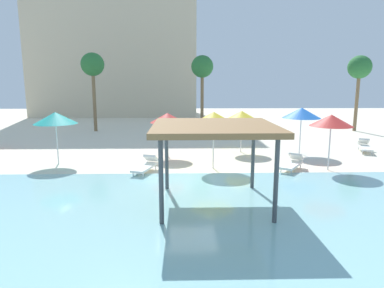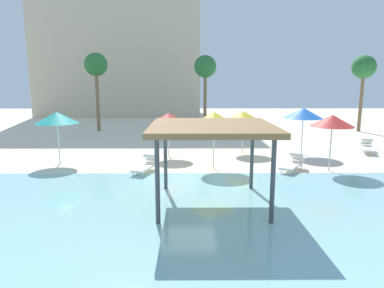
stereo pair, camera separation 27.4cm
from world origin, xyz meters
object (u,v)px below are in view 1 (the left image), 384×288
Objects in this scene: lounge_chair_2 at (292,163)px; palm_tree_2 at (360,69)px; beach_umbrella_yellow_3 at (242,116)px; lounge_chair_0 at (365,146)px; lounge_chair_1 at (146,165)px; beach_umbrella_yellow_1 at (214,118)px; palm_tree_0 at (93,66)px; beach_umbrella_teal_0 at (55,118)px; palm_tree_1 at (202,68)px; beach_umbrella_red_6 at (167,118)px; beach_umbrella_blue_2 at (302,113)px; shade_pavilion at (214,130)px; beach_umbrella_red_7 at (331,120)px.

palm_tree_2 reaches higher than lounge_chair_2.
beach_umbrella_yellow_3 is at bearing -123.08° from lounge_chair_2.
beach_umbrella_yellow_3 is 1.29× the size of lounge_chair_2.
lounge_chair_0 and lounge_chair_1 have the same top height.
beach_umbrella_yellow_1 is 0.42× the size of palm_tree_0.
lounge_chair_1 is at bearing -20.73° from beach_umbrella_teal_0.
palm_tree_0 is 9.15m from palm_tree_1.
beach_umbrella_yellow_1 reaches higher than lounge_chair_0.
palm_tree_1 is (3.37, 14.55, 4.93)m from lounge_chair_1.
beach_umbrella_red_6 is at bearing 130.48° from beach_umbrella_yellow_1.
beach_umbrella_blue_2 is 12.40m from palm_tree_2.
beach_umbrella_yellow_1 is 14.18m from palm_tree_1.
palm_tree_2 is at bearing 32.20° from beach_umbrella_red_6.
palm_tree_0 is at bearing 122.90° from beach_umbrella_red_6.
beach_umbrella_red_6 is 7.05m from lounge_chair_2.
beach_umbrella_teal_0 is at bearing 140.82° from shade_pavilion.
beach_umbrella_teal_0 is 0.99× the size of beach_umbrella_blue_2.
palm_tree_1 reaches higher than shade_pavilion.
lounge_chair_0 is at bearing 46.39° from beach_umbrella_red_7.
lounge_chair_1 is 0.31× the size of palm_tree_0.
palm_tree_2 is at bearing 28.39° from beach_umbrella_teal_0.
palm_tree_2 is at bearing 146.68° from lounge_chair_1.
beach_umbrella_red_7 is (3.45, -4.30, 0.18)m from beach_umbrella_yellow_3.
beach_umbrella_yellow_3 is at bearing 14.96° from beach_umbrella_red_6.
palm_tree_0 is 1.03× the size of palm_tree_2.
beach_umbrella_yellow_3 is at bearing -142.44° from palm_tree_2.
palm_tree_2 is at bearing 37.56° from beach_umbrella_yellow_3.
shade_pavilion is 5.55m from lounge_chair_1.
palm_tree_2 is (9.43, 12.87, 4.84)m from lounge_chair_2.
lounge_chair_1 is (4.67, -1.77, -2.02)m from beach_umbrella_teal_0.
beach_umbrella_teal_0 is at bearing -92.83° from lounge_chair_1.
lounge_chair_0 is at bearing 6.56° from beach_umbrella_blue_2.
lounge_chair_2 is at bearing 47.42° from shade_pavilion.
beach_umbrella_teal_0 is 0.41× the size of palm_tree_0.
beach_umbrella_red_7 is at bearing -88.06° from beach_umbrella_blue_2.
beach_umbrella_teal_0 reaches higher than lounge_chair_1.
lounge_chair_1 is at bearing -53.27° from lounge_chair_2.
shade_pavilion is at bearing -127.98° from palm_tree_2.
beach_umbrella_yellow_3 is (9.81, 2.75, -0.17)m from beach_umbrella_teal_0.
beach_umbrella_yellow_3 is (1.98, 3.86, -0.26)m from beach_umbrella_yellow_1.
palm_tree_0 is at bearing -97.52° from lounge_chair_0.
beach_umbrella_yellow_1 is at bearing -49.52° from beach_umbrella_red_6.
palm_tree_2 is (11.17, 8.59, 3.00)m from beach_umbrella_yellow_3.
beach_umbrella_red_6 is (-4.30, -1.15, -0.00)m from beach_umbrella_yellow_3.
lounge_chair_1 is 15.73m from palm_tree_1.
lounge_chair_2 is at bearing -126.21° from palm_tree_2.
lounge_chair_0 is (7.42, -0.13, -1.84)m from beach_umbrella_yellow_3.
shade_pavilion is 0.62× the size of palm_tree_0.
beach_umbrella_yellow_1 is at bearing -8.06° from beach_umbrella_teal_0.
beach_umbrella_yellow_3 is 5.52m from beach_umbrella_red_7.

